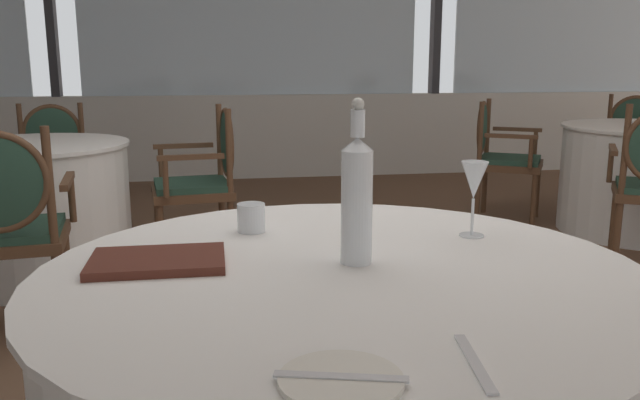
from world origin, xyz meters
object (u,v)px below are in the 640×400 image
Objects in this scene: menu_book at (158,261)px; dining_chair_1_3 at (206,172)px; water_tumbler at (251,218)px; dining_chair_1_0 at (52,159)px; wine_glass at (474,182)px; dining_chair_0_2 at (499,150)px; side_plate at (341,380)px; water_bottle at (357,197)px; dining_chair_0_1 at (634,141)px; dining_chair_1_2 at (5,218)px.

menu_book is 2.48m from dining_chair_1_3.
dining_chair_1_0 is at bearing 111.68° from water_tumbler.
wine_glass is 3.65m from dining_chair_1_0.
water_tumbler is at bearing -94.40° from dining_chair_0_2.
water_tumbler is at bearing 49.38° from menu_book.
dining_chair_1_0 is (-1.28, 3.91, -0.23)m from side_plate.
water_tumbler is 3.27m from dining_chair_1_0.
water_bottle is 4.81m from dining_chair_0_1.
water_tumbler is 0.08× the size of dining_chair_1_2.
side_plate is 0.61× the size of menu_book.
dining_chair_1_0 is (-1.43, 3.35, -0.38)m from water_bottle.
wine_glass is at bearing -9.10° from dining_chair_0_1.
dining_chair_1_3 is (-0.15, 2.21, -0.24)m from water_tumbler.
dining_chair_0_2 reaches higher than side_plate.
menu_book is at bearing -15.19° from dining_chair_0_1.
wine_glass is 0.22× the size of dining_chair_1_0.
wine_glass reaches higher than water_tumbler.
water_tumbler is 4.73m from dining_chair_0_1.
menu_book is at bearing 116.41° from side_plate.
dining_chair_1_2 is (-4.36, -2.14, 0.02)m from dining_chair_0_1.
dining_chair_1_3 reaches higher than water_tumbler.
water_bottle is at bearing -153.12° from wine_glass.
dining_chair_1_0 is at bearing -151.50° from dining_chair_0_2.
dining_chair_1_0 is (-1.78, 3.17, -0.37)m from wine_glass.
menu_book is (-0.80, -0.12, -0.13)m from wine_glass.
water_tumbler reaches higher than side_plate.
dining_chair_0_1 reaches higher than side_plate.
menu_book is (-0.30, 0.61, 0.01)m from side_plate.
dining_chair_0_1 is at bearing 51.54° from side_plate.
water_bottle is (0.14, 0.56, 0.15)m from side_plate.
menu_book is 0.33× the size of dining_chair_0_1.
dining_chair_1_0 is (-1.21, 3.03, -0.26)m from water_tumbler.
side_plate is at bearing 11.23° from dining_chair_1_0.
wine_glass is 0.22× the size of dining_chair_0_1.
side_plate is at bearing -159.46° from dining_chair_1_2.
wine_glass reaches higher than dining_chair_1_2.
water_tumbler is 1.53m from dining_chair_1_2.
water_bottle is at bearing 16.12° from dining_chair_1_0.
side_plate is 3.10m from dining_chair_1_3.
dining_chair_0_1 is 4.86m from dining_chair_1_2.
menu_book is 3.45m from dining_chair_1_0.
water_tumbler is 3.57m from dining_chair_0_2.
menu_book is 0.33× the size of dining_chair_1_0.
dining_chair_1_2 is at bearing 118.03° from menu_book.
dining_chair_0_1 is (3.61, 3.55, -0.23)m from menu_book.
dining_chair_1_2 is at bearing 130.36° from water_tumbler.
wine_glass is 0.21× the size of dining_chair_1_2.
side_plate is 2.29m from dining_chair_1_2.
dining_chair_0_2 is at bearing 60.89° from water_bottle.
dining_chair_0_2 is 3.24m from dining_chair_1_0.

